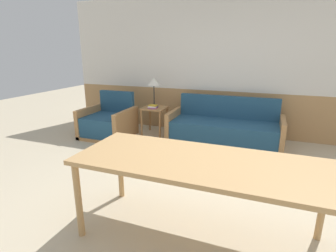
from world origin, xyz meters
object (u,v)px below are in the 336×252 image
at_px(couch, 224,130).
at_px(side_table, 154,113).
at_px(armchair, 108,123).
at_px(dining_table, 201,168).
at_px(table_lamp, 154,83).

relative_size(couch, side_table, 3.67).
bearing_deg(armchair, couch, 7.68).
bearing_deg(couch, dining_table, -85.53).
height_order(side_table, table_lamp, table_lamp).
bearing_deg(table_lamp, dining_table, -59.17).
distance_m(table_lamp, dining_table, 3.26).
bearing_deg(dining_table, couch, 94.47).
height_order(table_lamp, dining_table, table_lamp).
bearing_deg(couch, side_table, 177.81).
relative_size(side_table, dining_table, 0.25).
distance_m(couch, armchair, 2.25).
bearing_deg(side_table, table_lamp, 116.01).
height_order(couch, dining_table, couch).
height_order(couch, armchair, armchair).
bearing_deg(armchair, table_lamp, 32.97).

